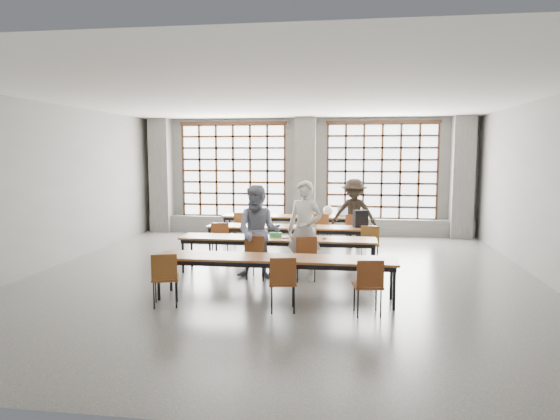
% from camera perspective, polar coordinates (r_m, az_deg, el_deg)
% --- Properties ---
extents(floor, '(11.00, 11.00, 0.00)m').
position_cam_1_polar(floor, '(10.03, 0.17, -7.58)').
color(floor, '#51514E').
rests_on(floor, ground).
extents(ceiling, '(11.00, 11.00, 0.00)m').
position_cam_1_polar(ceiling, '(9.79, 0.18, 12.71)').
color(ceiling, silver).
rests_on(ceiling, floor).
extents(wall_back, '(10.00, 0.00, 10.00)m').
position_cam_1_polar(wall_back, '(15.21, 3.02, 3.90)').
color(wall_back, slate).
rests_on(wall_back, floor).
extents(wall_front, '(10.00, 0.00, 10.00)m').
position_cam_1_polar(wall_front, '(4.40, -9.67, -2.64)').
color(wall_front, slate).
rests_on(wall_front, floor).
extents(wall_left, '(0.00, 11.00, 11.00)m').
position_cam_1_polar(wall_left, '(11.55, -25.24, 2.46)').
color(wall_left, slate).
rests_on(wall_left, floor).
extents(wall_right, '(0.00, 11.00, 11.00)m').
position_cam_1_polar(wall_right, '(10.34, 28.82, 1.86)').
color(wall_right, slate).
rests_on(wall_right, floor).
extents(column_left, '(0.60, 0.55, 3.50)m').
position_cam_1_polar(column_left, '(15.98, -13.41, 3.86)').
color(column_left, '#51514F').
rests_on(column_left, floor).
extents(column_mid, '(0.60, 0.55, 3.50)m').
position_cam_1_polar(column_mid, '(14.93, 2.92, 3.85)').
color(column_mid, '#51514F').
rests_on(column_mid, floor).
extents(column_right, '(0.60, 0.55, 3.50)m').
position_cam_1_polar(column_right, '(15.21, 20.09, 3.51)').
color(column_right, '#51514F').
rests_on(column_right, floor).
extents(window_left, '(3.32, 0.12, 3.00)m').
position_cam_1_polar(window_left, '(15.49, -5.35, 4.48)').
color(window_left, white).
rests_on(window_left, wall_back).
extents(window_right, '(3.32, 0.12, 3.00)m').
position_cam_1_polar(window_right, '(15.10, 11.55, 4.33)').
color(window_right, white).
rests_on(window_right, wall_back).
extents(sill_ledge, '(9.80, 0.35, 0.50)m').
position_cam_1_polar(sill_ledge, '(15.16, 2.92, -1.81)').
color(sill_ledge, '#51514F').
rests_on(sill_ledge, floor).
extents(desk_row_a, '(4.00, 0.70, 0.73)m').
position_cam_1_polar(desk_row_a, '(13.74, 1.73, -0.92)').
color(desk_row_a, brown).
rests_on(desk_row_a, floor).
extents(desk_row_b, '(4.00, 0.70, 0.73)m').
position_cam_1_polar(desk_row_b, '(11.78, 1.36, -2.17)').
color(desk_row_b, brown).
rests_on(desk_row_b, floor).
extents(desk_row_c, '(4.00, 0.70, 0.73)m').
position_cam_1_polar(desk_row_c, '(10.21, -0.28, -3.52)').
color(desk_row_c, brown).
rests_on(desk_row_c, floor).
extents(desk_row_d, '(4.00, 0.70, 0.73)m').
position_cam_1_polar(desk_row_d, '(8.32, -0.56, -5.83)').
color(desk_row_d, brown).
rests_on(desk_row_d, floor).
extents(chair_back_left, '(0.52, 0.53, 0.88)m').
position_cam_1_polar(chair_back_left, '(13.37, -4.45, -1.70)').
color(chair_back_left, maroon).
rests_on(chair_back_left, floor).
extents(chair_back_mid, '(0.50, 0.50, 0.88)m').
position_cam_1_polar(chair_back_mid, '(13.07, 4.84, -1.89)').
color(chair_back_mid, brown).
rests_on(chair_back_mid, floor).
extents(chair_back_right, '(0.45, 0.46, 0.88)m').
position_cam_1_polar(chair_back_right, '(13.05, 8.39, -1.95)').
color(chair_back_right, maroon).
rests_on(chair_back_right, floor).
extents(chair_mid_left, '(0.51, 0.52, 0.88)m').
position_cam_1_polar(chair_mid_left, '(11.48, -6.88, -3.09)').
color(chair_mid_left, brown).
rests_on(chair_mid_left, floor).
extents(chair_mid_centre, '(0.48, 0.48, 0.88)m').
position_cam_1_polar(chair_mid_centre, '(11.14, 3.08, -3.35)').
color(chair_mid_centre, brown).
rests_on(chair_mid_centre, floor).
extents(chair_mid_right, '(0.43, 0.44, 0.88)m').
position_cam_1_polar(chair_mid_right, '(11.11, 10.24, -3.47)').
color(chair_mid_right, brown).
rests_on(chair_mid_right, floor).
extents(chair_front_left, '(0.49, 0.50, 0.88)m').
position_cam_1_polar(chair_front_left, '(9.67, -2.68, -4.86)').
color(chair_front_left, brown).
rests_on(chair_front_left, floor).
extents(chair_front_right, '(0.53, 0.53, 0.88)m').
position_cam_1_polar(chair_front_right, '(9.55, 2.89, -5.01)').
color(chair_front_right, brown).
rests_on(chair_front_right, floor).
extents(chair_near_left, '(0.52, 0.53, 0.88)m').
position_cam_1_polar(chair_near_left, '(8.18, -13.02, -7.14)').
color(chair_near_left, brown).
rests_on(chair_near_left, floor).
extents(chair_near_mid, '(0.48, 0.49, 0.88)m').
position_cam_1_polar(chair_near_mid, '(7.71, 0.32, -7.80)').
color(chair_near_mid, brown).
rests_on(chair_near_mid, floor).
extents(chair_near_right, '(0.48, 0.48, 0.88)m').
position_cam_1_polar(chair_near_right, '(7.65, 10.10, -8.02)').
color(chair_near_right, brown).
rests_on(chair_near_right, floor).
extents(student_male, '(0.81, 0.65, 1.93)m').
position_cam_1_polar(student_male, '(9.60, 2.84, -2.36)').
color(student_male, silver).
rests_on(student_male, floor).
extents(student_female, '(0.90, 0.71, 1.83)m').
position_cam_1_polar(student_female, '(9.73, -2.46, -2.54)').
color(student_female, '#1A264F').
rests_on(student_female, floor).
extents(student_back, '(1.21, 0.77, 1.78)m').
position_cam_1_polar(student_back, '(13.13, 8.44, -0.35)').
color(student_back, black).
rests_on(student_back, floor).
extents(laptop_front, '(0.46, 0.44, 0.26)m').
position_cam_1_polar(laptop_front, '(10.22, 3.01, -2.79)').
color(laptop_front, '#ABABB0').
rests_on(laptop_front, desk_row_c).
extents(laptop_back, '(0.39, 0.34, 0.26)m').
position_cam_1_polar(laptop_back, '(13.75, 7.35, -0.44)').
color(laptop_back, '#B1B0B5').
rests_on(laptop_back, desk_row_a).
extents(mouse, '(0.11, 0.08, 0.04)m').
position_cam_1_polar(mouse, '(10.08, 5.06, -3.18)').
color(mouse, silver).
rests_on(mouse, desk_row_c).
extents(green_box, '(0.25, 0.10, 0.09)m').
position_cam_1_polar(green_box, '(10.27, -0.49, -2.83)').
color(green_box, green).
rests_on(green_box, desk_row_c).
extents(phone, '(0.14, 0.08, 0.01)m').
position_cam_1_polar(phone, '(10.07, 0.65, -3.23)').
color(phone, black).
rests_on(phone, desk_row_c).
extents(paper_sheet_a, '(0.34, 0.27, 0.00)m').
position_cam_1_polar(paper_sheet_a, '(11.90, -1.48, -1.76)').
color(paper_sheet_a, white).
rests_on(paper_sheet_a, desk_row_b).
extents(paper_sheet_b, '(0.34, 0.28, 0.00)m').
position_cam_1_polar(paper_sheet_b, '(11.76, -0.12, -1.86)').
color(paper_sheet_b, silver).
rests_on(paper_sheet_b, desk_row_b).
extents(paper_sheet_c, '(0.30, 0.22, 0.00)m').
position_cam_1_polar(paper_sheet_c, '(11.76, 1.84, -1.86)').
color(paper_sheet_c, silver).
rests_on(paper_sheet_c, desk_row_b).
extents(backpack, '(0.37, 0.29, 0.40)m').
position_cam_1_polar(backpack, '(11.72, 9.19, -0.99)').
color(backpack, black).
rests_on(backpack, desk_row_b).
extents(plastic_bag, '(0.27, 0.22, 0.29)m').
position_cam_1_polar(plastic_bag, '(13.69, 5.50, -0.10)').
color(plastic_bag, white).
rests_on(plastic_bag, desk_row_a).
extents(red_pouch, '(0.22, 0.15, 0.06)m').
position_cam_1_polar(red_pouch, '(8.26, -12.98, -7.26)').
color(red_pouch, '#B5162C').
rests_on(red_pouch, chair_near_left).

